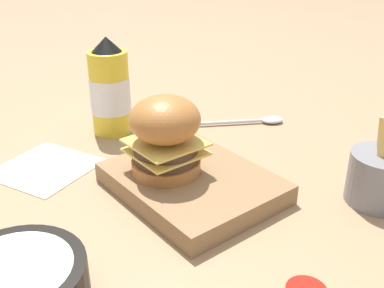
# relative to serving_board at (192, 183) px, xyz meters

# --- Properties ---
(ground_plane) EXTENTS (6.00, 6.00, 0.00)m
(ground_plane) POSITION_rel_serving_board_xyz_m (0.01, 0.02, -0.02)
(ground_plane) COLOR #9E7A56
(serving_board) EXTENTS (0.25, 0.20, 0.03)m
(serving_board) POSITION_rel_serving_board_xyz_m (0.00, 0.00, 0.00)
(serving_board) COLOR olive
(serving_board) RESTS_ON ground_plane
(burger) EXTENTS (0.10, 0.10, 0.12)m
(burger) POSITION_rel_serving_board_xyz_m (-0.03, -0.02, 0.08)
(burger) COLOR #AD6B33
(burger) RESTS_ON serving_board
(ketchup_bottle) EXTENTS (0.08, 0.08, 0.19)m
(ketchup_bottle) POSITION_rel_serving_board_xyz_m (-0.28, 0.02, 0.07)
(ketchup_bottle) COLOR yellow
(ketchup_bottle) RESTS_ON ground_plane
(fries_basket) EXTENTS (0.09, 0.09, 0.15)m
(fries_basket) POSITION_rel_serving_board_xyz_m (0.19, 0.20, 0.03)
(fries_basket) COLOR slate
(fries_basket) RESTS_ON ground_plane
(side_bowl) EXTENTS (0.15, 0.15, 0.06)m
(side_bowl) POSITION_rel_serving_board_xyz_m (0.07, -0.29, 0.01)
(side_bowl) COLOR black
(side_bowl) RESTS_ON ground_plane
(spoon) EXTENTS (0.11, 0.16, 0.01)m
(spoon) POSITION_rel_serving_board_xyz_m (-0.12, 0.28, -0.01)
(spoon) COLOR silver
(spoon) RESTS_ON ground_plane
(parchment_square) EXTENTS (0.19, 0.19, 0.00)m
(parchment_square) POSITION_rel_serving_board_xyz_m (-0.21, -0.15, -0.01)
(parchment_square) COLOR beige
(parchment_square) RESTS_ON ground_plane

